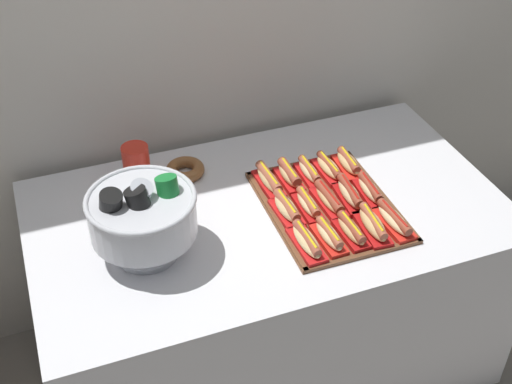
# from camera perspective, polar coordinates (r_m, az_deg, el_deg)

# --- Properties ---
(ground_plane) EXTENTS (10.00, 10.00, 0.00)m
(ground_plane) POSITION_cam_1_polar(r_m,az_deg,el_deg) (2.81, 0.83, -13.80)
(ground_plane) COLOR gray
(buffet_table) EXTENTS (1.57, 0.89, 0.78)m
(buffet_table) POSITION_cam_1_polar(r_m,az_deg,el_deg) (2.50, 0.91, -7.96)
(buffet_table) COLOR silver
(buffet_table) RESTS_ON ground_plane
(serving_tray) EXTENTS (0.41, 0.53, 0.01)m
(serving_tray) POSITION_cam_1_polar(r_m,az_deg,el_deg) (2.26, 6.11, -1.23)
(serving_tray) COLOR brown
(serving_tray) RESTS_ON buffet_table
(hot_dog_0) EXTENTS (0.07, 0.18, 0.06)m
(hot_dog_0) POSITION_cam_1_polar(r_m,az_deg,el_deg) (2.08, 4.28, -4.18)
(hot_dog_0) COLOR red
(hot_dog_0) RESTS_ON serving_tray
(hot_dog_1) EXTENTS (0.07, 0.16, 0.06)m
(hot_dog_1) POSITION_cam_1_polar(r_m,az_deg,el_deg) (2.11, 6.16, -3.70)
(hot_dog_1) COLOR red
(hot_dog_1) RESTS_ON serving_tray
(hot_dog_2) EXTENTS (0.06, 0.16, 0.06)m
(hot_dog_2) POSITION_cam_1_polar(r_m,az_deg,el_deg) (2.13, 7.99, -3.23)
(hot_dog_2) COLOR #B21414
(hot_dog_2) RESTS_ON serving_tray
(hot_dog_3) EXTENTS (0.08, 0.18, 0.06)m
(hot_dog_3) POSITION_cam_1_polar(r_m,az_deg,el_deg) (2.16, 9.78, -2.75)
(hot_dog_3) COLOR #B21414
(hot_dog_3) RESTS_ON serving_tray
(hot_dog_4) EXTENTS (0.07, 0.18, 0.06)m
(hot_dog_4) POSITION_cam_1_polar(r_m,az_deg,el_deg) (2.19, 11.51, -2.34)
(hot_dog_4) COLOR red
(hot_dog_4) RESTS_ON serving_tray
(hot_dog_5) EXTENTS (0.07, 0.16, 0.06)m
(hot_dog_5) POSITION_cam_1_polar(r_m,az_deg,el_deg) (2.19, 2.60, -1.41)
(hot_dog_5) COLOR red
(hot_dog_5) RESTS_ON serving_tray
(hot_dog_6) EXTENTS (0.06, 0.16, 0.06)m
(hot_dog_6) POSITION_cam_1_polar(r_m,az_deg,el_deg) (2.22, 4.39, -1.08)
(hot_dog_6) COLOR #B21414
(hot_dog_6) RESTS_ON serving_tray
(hot_dog_7) EXTENTS (0.07, 0.18, 0.06)m
(hot_dog_7) POSITION_cam_1_polar(r_m,az_deg,el_deg) (2.24, 6.15, -0.65)
(hot_dog_7) COLOR red
(hot_dog_7) RESTS_ON serving_tray
(hot_dog_8) EXTENTS (0.07, 0.18, 0.06)m
(hot_dog_8) POSITION_cam_1_polar(r_m,az_deg,el_deg) (2.27, 7.88, -0.18)
(hot_dog_8) COLOR #B21414
(hot_dog_8) RESTS_ON serving_tray
(hot_dog_9) EXTENTS (0.07, 0.17, 0.06)m
(hot_dog_9) POSITION_cam_1_polar(r_m,az_deg,el_deg) (2.30, 9.55, 0.15)
(hot_dog_9) COLOR #B21414
(hot_dog_9) RESTS_ON serving_tray
(hot_dog_10) EXTENTS (0.07, 0.18, 0.06)m
(hot_dog_10) POSITION_cam_1_polar(r_m,az_deg,el_deg) (2.31, 1.09, 1.01)
(hot_dog_10) COLOR red
(hot_dog_10) RESTS_ON serving_tray
(hot_dog_11) EXTENTS (0.06, 0.15, 0.07)m
(hot_dog_11) POSITION_cam_1_polar(r_m,az_deg,el_deg) (2.34, 2.81, 1.41)
(hot_dog_11) COLOR red
(hot_dog_11) RESTS_ON serving_tray
(hot_dog_12) EXTENTS (0.06, 0.16, 0.06)m
(hot_dog_12) POSITION_cam_1_polar(r_m,az_deg,el_deg) (2.36, 4.50, 1.68)
(hot_dog_12) COLOR red
(hot_dog_12) RESTS_ON serving_tray
(hot_dog_13) EXTENTS (0.07, 0.17, 0.06)m
(hot_dog_13) POSITION_cam_1_polar(r_m,az_deg,el_deg) (2.39, 6.15, 2.01)
(hot_dog_13) COLOR red
(hot_dog_13) RESTS_ON serving_tray
(hot_dog_14) EXTENTS (0.07, 0.16, 0.06)m
(hot_dog_14) POSITION_cam_1_polar(r_m,az_deg,el_deg) (2.42, 7.76, 2.40)
(hot_dog_14) COLOR red
(hot_dog_14) RESTS_ON serving_tray
(punch_bowl) EXTENTS (0.33, 0.33, 0.27)m
(punch_bowl) POSITION_cam_1_polar(r_m,az_deg,el_deg) (2.01, -9.53, -1.86)
(punch_bowl) COLOR silver
(punch_bowl) RESTS_ON buffet_table
(cup_stack) EXTENTS (0.09, 0.09, 0.15)m
(cup_stack) POSITION_cam_1_polar(r_m,az_deg,el_deg) (2.35, -9.99, 2.17)
(cup_stack) COLOR red
(cup_stack) RESTS_ON buffet_table
(donut) EXTENTS (0.14, 0.14, 0.04)m
(donut) POSITION_cam_1_polar(r_m,az_deg,el_deg) (2.40, -5.96, 1.88)
(donut) COLOR brown
(donut) RESTS_ON buffet_table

